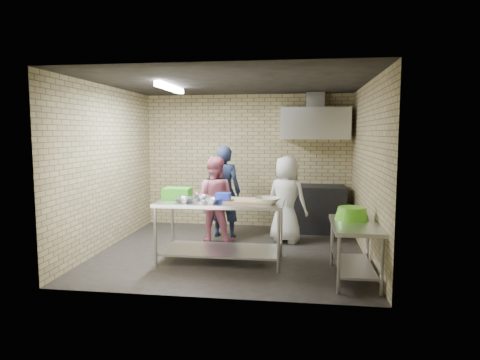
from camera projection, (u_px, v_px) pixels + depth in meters
name	position (u px, v px, depth m)	size (l,w,h in m)	color
floor	(232.00, 251.00, 6.98)	(4.20, 4.20, 0.00)	black
ceiling	(232.00, 83.00, 6.69)	(4.20, 4.20, 0.00)	black
back_wall	(247.00, 161.00, 8.80)	(4.20, 0.06, 2.70)	tan
front_wall	(204.00, 183.00, 4.86)	(4.20, 0.06, 2.70)	tan
left_wall	(108.00, 167.00, 7.12)	(0.06, 4.00, 2.70)	tan
right_wall	(368.00, 170.00, 6.54)	(0.06, 4.00, 2.70)	tan
prep_table	(221.00, 232.00, 6.36)	(1.85, 0.92, 0.92)	silver
side_counter	(355.00, 251.00, 5.61)	(0.60, 1.20, 0.75)	silver
stove	(314.00, 209.00, 8.37)	(1.20, 0.70, 0.90)	black
range_hood	(315.00, 124.00, 8.24)	(1.30, 0.60, 0.60)	silver
hood_duct	(315.00, 101.00, 8.34)	(0.35, 0.30, 0.30)	#A5A8AD
wall_shelf	(330.00, 133.00, 8.40)	(0.80, 0.20, 0.04)	#3F2B19
fluorescent_fixture	(170.00, 88.00, 6.83)	(0.10, 1.25, 0.08)	white
green_crate	(177.00, 193.00, 6.52)	(0.41, 0.31, 0.16)	green
blue_tub	(223.00, 197.00, 6.20)	(0.21, 0.21, 0.13)	#1B31CE
cutting_board	(244.00, 201.00, 6.24)	(0.56, 0.43, 0.03)	tan
mixing_bowl_a	(184.00, 200.00, 6.18)	(0.29, 0.29, 0.07)	silver
mixing_bowl_b	(202.00, 198.00, 6.40)	(0.22, 0.22, 0.07)	silver
mixing_bowl_c	(211.00, 201.00, 6.11)	(0.27, 0.27, 0.07)	silver
ceramic_bowl	(268.00, 201.00, 6.06)	(0.35, 0.35, 0.09)	beige
green_basin	(352.00, 213.00, 5.81)	(0.46, 0.46, 0.17)	#59C626
bottle_green	(338.00, 128.00, 8.37)	(0.06, 0.06, 0.15)	green
man_navy	(224.00, 192.00, 7.88)	(0.62, 0.41, 1.69)	#161D37
woman_pink	(214.00, 199.00, 7.55)	(0.73, 0.57, 1.51)	#D26F87
woman_white	(287.00, 199.00, 7.52)	(0.74, 0.48, 1.52)	silver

